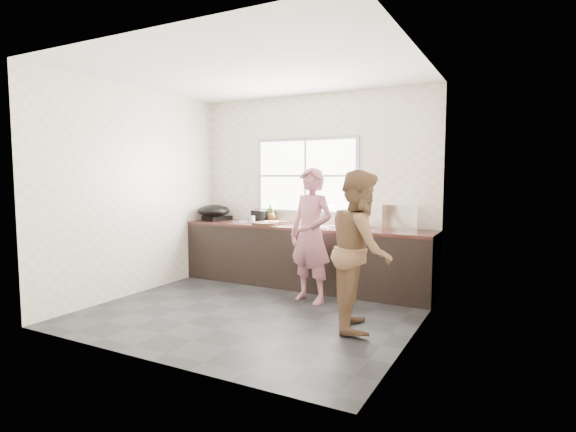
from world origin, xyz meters
The scene contains 30 objects.
floor centered at (0.00, 0.00, -0.01)m, with size 3.60×3.20×0.01m, color #28282B.
ceiling centered at (0.00, 0.00, 2.71)m, with size 3.60×3.20×0.01m, color silver.
wall_back centered at (0.00, 1.60, 1.35)m, with size 3.60×0.01×2.70m, color beige.
wall_left centered at (-1.80, 0.00, 1.35)m, with size 0.01×3.20×2.70m, color beige.
wall_right centered at (1.80, 0.00, 1.35)m, with size 0.01×3.20×2.70m, color silver.
wall_front centered at (0.00, -1.60, 1.35)m, with size 3.60×0.01×2.70m, color silver.
cabinet centered at (0.00, 1.29, 0.41)m, with size 3.60×0.62×0.82m, color black.
countertop centered at (0.00, 1.29, 0.84)m, with size 3.60×0.64×0.04m, color #361B16.
sink centered at (0.35, 1.29, 0.86)m, with size 0.55×0.45×0.02m, color silver.
faucet centered at (0.35, 1.49, 1.01)m, with size 0.02×0.02×0.30m, color silver.
window_frame centered at (-0.10, 1.59, 1.55)m, with size 1.60×0.05×1.10m, color #9EA0A5.
window_glazing centered at (-0.10, 1.57, 1.55)m, with size 1.50×0.01×1.00m, color white.
woman centered at (0.41, 0.66, 0.77)m, with size 0.56×0.37×1.54m, color #AF6977.
person_side centered at (1.26, 0.03, 0.81)m, with size 0.78×0.61×1.61m, color brown.
cutting_board centered at (-0.52, 1.13, 0.88)m, with size 0.38×0.38×0.04m, color black.
cleaver centered at (-0.37, 1.31, 0.90)m, with size 0.21×0.11×0.01m, color silver.
bowl_mince centered at (-0.45, 1.19, 0.89)m, with size 0.20×0.20×0.05m, color white.
bowl_crabs centered at (0.74, 1.13, 0.89)m, with size 0.17×0.17×0.05m, color white.
bowl_held centered at (0.51, 1.15, 0.89)m, with size 0.18×0.18×0.06m, color white.
black_pot centered at (-0.79, 1.41, 0.95)m, with size 0.25×0.25×0.18m, color black.
plate_food centered at (-0.95, 1.28, 0.87)m, with size 0.21×0.21×0.02m, color silver.
bottle_green centered at (-0.65, 1.52, 1.01)m, with size 0.12×0.12×0.30m, color green.
bottle_brown_tall centered at (-0.91, 1.51, 0.95)m, with size 0.08×0.08×0.18m, color #422610.
bottle_brown_short centered at (-0.62, 1.49, 0.95)m, with size 0.14×0.14×0.18m, color #432810.
glass_jar centered at (-0.81, 1.25, 0.91)m, with size 0.08×0.08×0.11m, color silver.
burner centered at (-1.64, 1.47, 0.89)m, with size 0.39×0.39×0.06m, color black.
wok centered at (-1.53, 1.27, 1.01)m, with size 0.49×0.49×0.19m, color black.
dish_rack centered at (1.29, 1.50, 1.02)m, with size 0.43×0.30×0.32m, color white.
pot_lid_left centered at (-1.06, 1.37, 0.87)m, with size 0.24×0.24×0.01m, color silver.
pot_lid_right centered at (-1.08, 1.32, 0.87)m, with size 0.28×0.28×0.01m, color #B3B4BA.
Camera 1 is at (2.72, -4.28, 1.55)m, focal length 28.00 mm.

